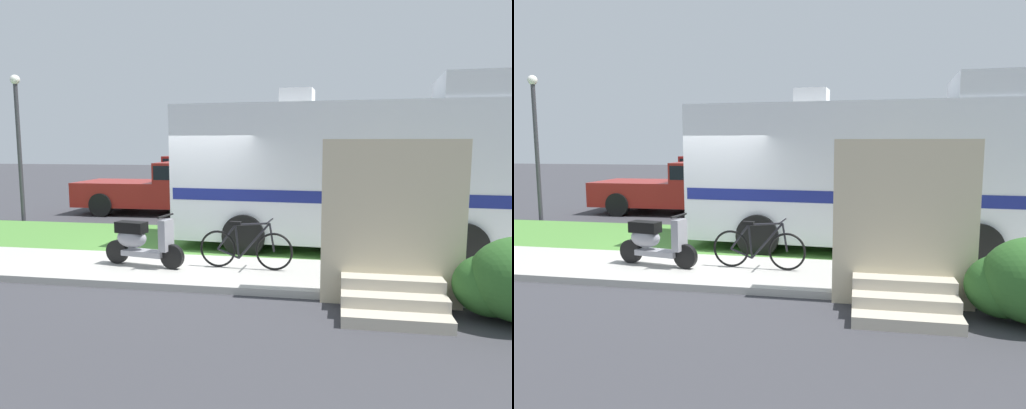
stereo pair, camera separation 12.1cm
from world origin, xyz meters
TOP-DOWN VIEW (x-y plane):
  - ground_plane at (0.00, 0.00)m, footprint 80.00×80.00m
  - sidewalk at (0.00, -1.20)m, footprint 24.00×2.00m
  - grass_strip at (0.00, 1.50)m, footprint 24.00×3.40m
  - motorhome_rv at (3.20, 1.20)m, footprint 7.32×2.83m
  - scooter at (-0.58, -1.18)m, footprint 1.60×0.58m
  - bicycle at (1.34, -1.06)m, footprint 1.70×0.52m
  - pickup_truck_near at (-2.57, 5.88)m, footprint 5.14×2.33m
  - pickup_truck_far at (-1.41, 8.90)m, footprint 5.89×2.34m
  - porch_steps at (3.71, -2.29)m, footprint 2.00×1.26m
  - bottle_green at (2.94, -0.64)m, footprint 0.07×0.07m
  - street_lamp_post at (-6.43, 3.60)m, footprint 0.28×0.28m

SIDE VIEW (x-z plane):
  - ground_plane at x=0.00m, z-range 0.00..0.00m
  - grass_strip at x=0.00m, z-range 0.00..0.08m
  - sidewalk at x=0.00m, z-range 0.00..0.12m
  - bottle_green at x=2.94m, z-range 0.10..0.39m
  - bicycle at x=1.34m, z-range 0.05..0.94m
  - scooter at x=-0.58m, z-range 0.09..1.06m
  - pickup_truck_near at x=-2.57m, z-range 0.07..1.80m
  - porch_steps at x=3.71m, z-range -0.23..2.17m
  - pickup_truck_far at x=-1.41m, z-range 0.06..1.91m
  - motorhome_rv at x=3.20m, z-range -0.09..3.56m
  - street_lamp_post at x=-6.43m, z-range 0.46..4.78m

